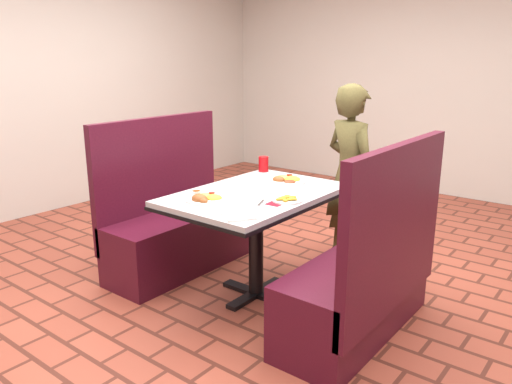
# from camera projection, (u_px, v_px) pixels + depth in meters

# --- Properties ---
(room) EXTENTS (7.00, 7.04, 2.82)m
(room) POSITION_uv_depth(u_px,v_px,m) (256.00, 6.00, 2.99)
(room) COLOR #9F4734
(room) RESTS_ON ground
(dining_table) EXTENTS (0.81, 1.21, 0.75)m
(dining_table) POSITION_uv_depth(u_px,v_px,m) (256.00, 206.00, 3.32)
(dining_table) COLOR #B8BBBD
(dining_table) RESTS_ON ground
(booth_bench_left) EXTENTS (0.47, 1.20, 1.17)m
(booth_bench_left) POSITION_uv_depth(u_px,v_px,m) (176.00, 227.00, 3.88)
(booth_bench_left) COLOR #4A1122
(booth_bench_left) RESTS_ON ground
(booth_bench_right) EXTENTS (0.47, 1.20, 1.17)m
(booth_bench_right) POSITION_uv_depth(u_px,v_px,m) (363.00, 283.00, 2.93)
(booth_bench_right) COLOR #4A1122
(booth_bench_right) RESTS_ON ground
(diner_person) EXTENTS (0.61, 0.50, 1.42)m
(diner_person) POSITION_uv_depth(u_px,v_px,m) (351.00, 174.00, 3.97)
(diner_person) COLOR brown
(diner_person) RESTS_ON ground
(near_dinner_plate) EXTENTS (0.26, 0.26, 0.08)m
(near_dinner_plate) POSITION_uv_depth(u_px,v_px,m) (206.00, 197.00, 3.09)
(near_dinner_plate) COLOR white
(near_dinner_plate) RESTS_ON dining_table
(far_dinner_plate) EXTENTS (0.28, 0.28, 0.07)m
(far_dinner_plate) POSITION_uv_depth(u_px,v_px,m) (287.00, 178.00, 3.56)
(far_dinner_plate) COLOR white
(far_dinner_plate) RESTS_ON dining_table
(plantain_plate) EXTENTS (0.19, 0.19, 0.03)m
(plantain_plate) POSITION_uv_depth(u_px,v_px,m) (287.00, 200.00, 3.08)
(plantain_plate) COLOR white
(plantain_plate) RESTS_ON dining_table
(maroon_napkin) EXTENTS (0.10, 0.10, 0.00)m
(maroon_napkin) POSITION_uv_depth(u_px,v_px,m) (275.00, 204.00, 3.03)
(maroon_napkin) COLOR maroon
(maroon_napkin) RESTS_ON dining_table
(spoon_utensil) EXTENTS (0.06, 0.13, 0.00)m
(spoon_utensil) POSITION_uv_depth(u_px,v_px,m) (261.00, 203.00, 3.04)
(spoon_utensil) COLOR silver
(spoon_utensil) RESTS_ON dining_table
(red_tumbler) EXTENTS (0.08, 0.08, 0.12)m
(red_tumbler) POSITION_uv_depth(u_px,v_px,m) (264.00, 164.00, 3.88)
(red_tumbler) COLOR #B00B10
(red_tumbler) RESTS_ON dining_table
(paper_napkin) EXTENTS (0.27, 0.25, 0.01)m
(paper_napkin) POSITION_uv_depth(u_px,v_px,m) (237.00, 215.00, 2.81)
(paper_napkin) COLOR white
(paper_napkin) RESTS_ON dining_table
(knife_utensil) EXTENTS (0.03, 0.17, 0.00)m
(knife_utensil) POSITION_uv_depth(u_px,v_px,m) (207.00, 201.00, 3.05)
(knife_utensil) COLOR silver
(knife_utensil) RESTS_ON dining_table
(fork_utensil) EXTENTS (0.02, 0.17, 0.00)m
(fork_utensil) POSITION_uv_depth(u_px,v_px,m) (202.00, 199.00, 3.09)
(fork_utensil) COLOR silver
(fork_utensil) RESTS_ON dining_table
(lettuce_shreds) EXTENTS (0.28, 0.32, 0.00)m
(lettuce_shreds) POSITION_uv_depth(u_px,v_px,m) (266.00, 191.00, 3.32)
(lettuce_shreds) COLOR #92C74F
(lettuce_shreds) RESTS_ON dining_table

